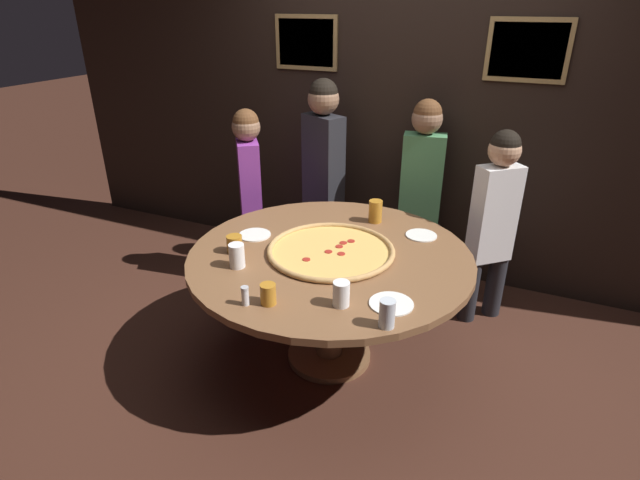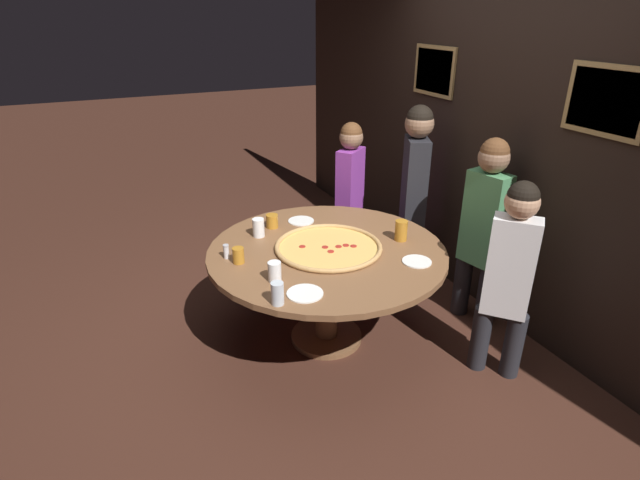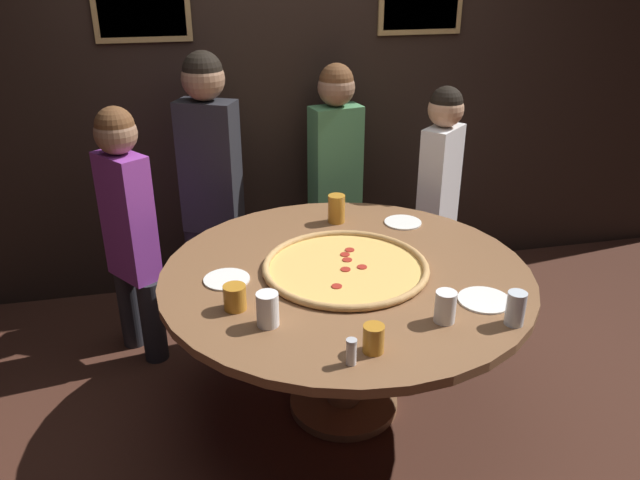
{
  "view_description": "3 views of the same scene",
  "coord_description": "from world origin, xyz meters",
  "px_view_note": "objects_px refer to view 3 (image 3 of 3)",
  "views": [
    {
      "loc": [
        0.99,
        -2.33,
        2.05
      ],
      "look_at": [
        -0.1,
        0.08,
        0.77
      ],
      "focal_mm": 28.0,
      "sensor_mm": 36.0,
      "label": 1
    },
    {
      "loc": [
        2.74,
        -1.33,
        2.24
      ],
      "look_at": [
        0.04,
        -0.07,
        0.84
      ],
      "focal_mm": 28.0,
      "sensor_mm": 36.0,
      "label": 2
    },
    {
      "loc": [
        -0.64,
        -2.33,
        2.02
      ],
      "look_at": [
        -0.12,
        -0.01,
        0.91
      ],
      "focal_mm": 35.0,
      "sensor_mm": 36.0,
      "label": 3
    }
  ],
  "objects_px": {
    "diner_far_right": "(210,173)",
    "diner_side_right": "(335,169)",
    "drink_cup_front_edge": "(268,309)",
    "diner_centre_back": "(439,186)",
    "drink_cup_far_right": "(336,209)",
    "condiment_shaker": "(351,352)",
    "drink_cup_by_shaker": "(445,307)",
    "drink_cup_beside_pizza": "(516,308)",
    "white_plate_near_front": "(403,222)",
    "white_plate_far_back": "(484,300)",
    "diner_far_left": "(128,222)",
    "white_plate_right_side": "(227,279)",
    "drink_cup_near_left": "(235,297)",
    "giant_pizza": "(346,267)",
    "drink_cup_near_right": "(373,339)",
    "dining_table": "(346,296)"
  },
  "relations": [
    {
      "from": "diner_far_right",
      "to": "diner_side_right",
      "type": "distance_m",
      "value": 0.76
    },
    {
      "from": "drink_cup_front_edge",
      "to": "diner_centre_back",
      "type": "height_order",
      "value": "diner_centre_back"
    },
    {
      "from": "drink_cup_far_right",
      "to": "condiment_shaker",
      "type": "xyz_separation_m",
      "value": [
        -0.24,
        -1.19,
        -0.02
      ]
    },
    {
      "from": "diner_side_right",
      "to": "diner_centre_back",
      "type": "relative_size",
      "value": 1.07
    },
    {
      "from": "condiment_shaker",
      "to": "drink_cup_by_shaker",
      "type": "bearing_deg",
      "value": 23.78
    },
    {
      "from": "drink_cup_front_edge",
      "to": "drink_cup_beside_pizza",
      "type": "bearing_deg",
      "value": -12.17
    },
    {
      "from": "white_plate_near_front",
      "to": "white_plate_far_back",
      "type": "xyz_separation_m",
      "value": [
        0.06,
        -0.81,
        0.0
      ]
    },
    {
      "from": "drink_cup_by_shaker",
      "to": "diner_centre_back",
      "type": "bearing_deg",
      "value": 68.34
    },
    {
      "from": "condiment_shaker",
      "to": "diner_far_left",
      "type": "distance_m",
      "value": 1.56
    },
    {
      "from": "drink_cup_front_edge",
      "to": "white_plate_near_front",
      "type": "distance_m",
      "value": 1.14
    },
    {
      "from": "drink_cup_by_shaker",
      "to": "diner_side_right",
      "type": "xyz_separation_m",
      "value": [
        -0.02,
        1.62,
        0.01
      ]
    },
    {
      "from": "white_plate_right_side",
      "to": "condiment_shaker",
      "type": "height_order",
      "value": "condiment_shaker"
    },
    {
      "from": "drink_cup_beside_pizza",
      "to": "diner_far_right",
      "type": "xyz_separation_m",
      "value": [
        -1.02,
        1.6,
        0.07
      ]
    },
    {
      "from": "drink_cup_front_edge",
      "to": "diner_far_right",
      "type": "xyz_separation_m",
      "value": [
        -0.12,
        1.41,
        0.07
      ]
    },
    {
      "from": "white_plate_far_back",
      "to": "white_plate_near_front",
      "type": "bearing_deg",
      "value": 94.03
    },
    {
      "from": "drink_cup_near_left",
      "to": "drink_cup_beside_pizza",
      "type": "xyz_separation_m",
      "value": [
        1.01,
        -0.34,
        0.02
      ]
    },
    {
      "from": "drink_cup_front_edge",
      "to": "diner_side_right",
      "type": "xyz_separation_m",
      "value": [
        0.63,
        1.5,
        0.01
      ]
    },
    {
      "from": "drink_cup_far_right",
      "to": "giant_pizza",
      "type": "bearing_deg",
      "value": -99.45
    },
    {
      "from": "white_plate_right_side",
      "to": "white_plate_far_back",
      "type": "bearing_deg",
      "value": -21.84
    },
    {
      "from": "diner_far_left",
      "to": "drink_cup_by_shaker",
      "type": "bearing_deg",
      "value": -169.43
    },
    {
      "from": "white_plate_far_back",
      "to": "condiment_shaker",
      "type": "xyz_separation_m",
      "value": [
        -0.63,
        -0.29,
        0.05
      ]
    },
    {
      "from": "diner_side_right",
      "to": "diner_centre_back",
      "type": "height_order",
      "value": "diner_side_right"
    },
    {
      "from": "drink_cup_beside_pizza",
      "to": "white_plate_far_back",
      "type": "height_order",
      "value": "drink_cup_beside_pizza"
    },
    {
      "from": "drink_cup_beside_pizza",
      "to": "condiment_shaker",
      "type": "bearing_deg",
      "value": -170.74
    },
    {
      "from": "drink_cup_by_shaker",
      "to": "white_plate_far_back",
      "type": "distance_m",
      "value": 0.25
    },
    {
      "from": "drink_cup_front_edge",
      "to": "drink_cup_near_right",
      "type": "bearing_deg",
      "value": -36.66
    },
    {
      "from": "white_plate_far_back",
      "to": "dining_table",
      "type": "bearing_deg",
      "value": 142.15
    },
    {
      "from": "drink_cup_front_edge",
      "to": "diner_far_right",
      "type": "relative_size",
      "value": 0.09
    },
    {
      "from": "drink_cup_front_edge",
      "to": "white_plate_near_front",
      "type": "bearing_deg",
      "value": 44.37
    },
    {
      "from": "dining_table",
      "to": "drink_cup_near_left",
      "type": "relative_size",
      "value": 16.1
    },
    {
      "from": "drink_cup_far_right",
      "to": "drink_cup_near_right",
      "type": "xyz_separation_m",
      "value": [
        -0.15,
        -1.14,
        -0.02
      ]
    },
    {
      "from": "giant_pizza",
      "to": "condiment_shaker",
      "type": "xyz_separation_m",
      "value": [
        -0.16,
        -0.67,
        0.04
      ]
    },
    {
      "from": "diner_far_left",
      "to": "condiment_shaker",
      "type": "bearing_deg",
      "value": 175.02
    },
    {
      "from": "white_plate_near_front",
      "to": "giant_pizza",
      "type": "bearing_deg",
      "value": -133.98
    },
    {
      "from": "condiment_shaker",
      "to": "diner_side_right",
      "type": "height_order",
      "value": "diner_side_right"
    },
    {
      "from": "drink_cup_beside_pizza",
      "to": "diner_far_right",
      "type": "bearing_deg",
      "value": 122.47
    },
    {
      "from": "diner_side_right",
      "to": "giant_pizza",
      "type": "bearing_deg",
      "value": 66.92
    },
    {
      "from": "white_plate_near_front",
      "to": "diner_side_right",
      "type": "xyz_separation_m",
      "value": [
        -0.18,
        0.71,
        0.07
      ]
    },
    {
      "from": "white_plate_far_back",
      "to": "diner_side_right",
      "type": "bearing_deg",
      "value": 99.01
    },
    {
      "from": "dining_table",
      "to": "drink_cup_beside_pizza",
      "type": "distance_m",
      "value": 0.77
    },
    {
      "from": "drink_cup_beside_pizza",
      "to": "diner_side_right",
      "type": "bearing_deg",
      "value": 99.11
    },
    {
      "from": "dining_table",
      "to": "condiment_shaker",
      "type": "relative_size",
      "value": 16.75
    },
    {
      "from": "drink_cup_near_right",
      "to": "diner_side_right",
      "type": "relative_size",
      "value": 0.07
    },
    {
      "from": "giant_pizza",
      "to": "diner_side_right",
      "type": "distance_m",
      "value": 1.16
    },
    {
      "from": "drink_cup_near_right",
      "to": "white_plate_near_front",
      "type": "bearing_deg",
      "value": 65.36
    },
    {
      "from": "drink_cup_near_left",
      "to": "drink_cup_beside_pizza",
      "type": "height_order",
      "value": "drink_cup_beside_pizza"
    },
    {
      "from": "drink_cup_by_shaker",
      "to": "drink_cup_far_right",
      "type": "bearing_deg",
      "value": 99.62
    },
    {
      "from": "diner_centre_back",
      "to": "drink_cup_front_edge",
      "type": "bearing_deg",
      "value": 3.42
    },
    {
      "from": "drink_cup_far_right",
      "to": "diner_far_left",
      "type": "bearing_deg",
      "value": 171.75
    },
    {
      "from": "diner_side_right",
      "to": "white_plate_near_front",
      "type": "bearing_deg",
      "value": 93.05
    }
  ]
}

